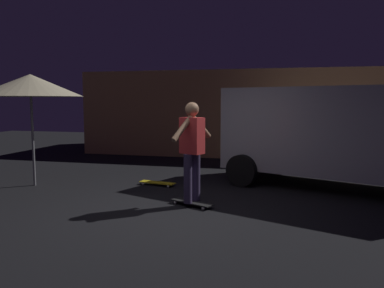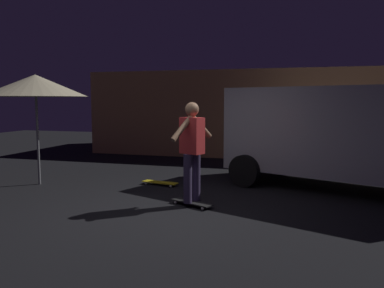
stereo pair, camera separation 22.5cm
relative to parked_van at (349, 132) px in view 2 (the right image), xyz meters
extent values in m
plane|color=black|center=(-2.96, -2.51, -1.16)|extent=(28.00, 28.00, 0.00)
cube|color=tan|center=(-1.92, 5.51, 0.19)|extent=(11.60, 4.06, 2.70)
cube|color=#B2B2B7|center=(-0.01, 0.00, 0.02)|extent=(4.98, 3.44, 1.70)
cylinder|color=black|center=(-1.28, 1.56, -0.83)|extent=(0.69, 0.45, 0.66)
cylinder|color=black|center=(-2.00, -0.28, -0.83)|extent=(0.69, 0.45, 0.66)
cylinder|color=slate|center=(-6.22, -1.26, -0.06)|extent=(0.05, 0.05, 2.20)
cone|color=beige|center=(-6.22, -1.26, 0.91)|extent=(2.10, 2.10, 0.45)
cube|color=black|center=(-2.63, -2.02, -1.10)|extent=(0.79, 0.51, 0.02)
sphere|color=silver|center=(-2.32, -2.07, -1.13)|extent=(0.05, 0.05, 0.05)
sphere|color=silver|center=(-2.40, -2.22, -1.13)|extent=(0.05, 0.05, 0.05)
sphere|color=silver|center=(-2.87, -1.82, -1.13)|extent=(0.05, 0.05, 0.05)
sphere|color=silver|center=(-2.94, -1.97, -1.13)|extent=(0.05, 0.05, 0.05)
cube|color=gold|center=(-3.72, -0.65, -1.10)|extent=(0.80, 0.34, 0.02)
sphere|color=silver|center=(-3.41, -0.62, -1.13)|extent=(0.05, 0.05, 0.05)
sphere|color=silver|center=(-3.44, -0.79, -1.13)|extent=(0.05, 0.05, 0.05)
sphere|color=silver|center=(-4.00, -0.51, -1.13)|extent=(0.05, 0.05, 0.05)
sphere|color=silver|center=(-4.03, -0.68, -1.13)|extent=(0.05, 0.05, 0.05)
cylinder|color=#382D4C|center=(-2.59, -1.92, -0.68)|extent=(0.14, 0.14, 0.82)
cylinder|color=#382D4C|center=(-2.68, -2.12, -0.68)|extent=(0.14, 0.14, 0.82)
cube|color=red|center=(-2.63, -2.02, 0.03)|extent=(0.44, 0.36, 0.60)
sphere|color=#936B4C|center=(-2.63, -2.02, 0.46)|extent=(0.23, 0.23, 0.23)
cylinder|color=#936B4C|center=(-2.54, -1.82, 0.18)|extent=(0.31, 0.53, 0.46)
cylinder|color=#936B4C|center=(-2.72, -2.22, 0.18)|extent=(0.31, 0.53, 0.46)
camera|label=1|loc=(-1.06, -8.28, 0.61)|focal=36.70mm
camera|label=2|loc=(-0.85, -8.22, 0.61)|focal=36.70mm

